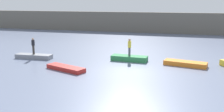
% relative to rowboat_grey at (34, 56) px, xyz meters
% --- Properties ---
extents(ground_plane, '(120.00, 120.00, 0.00)m').
position_rel_rowboat_grey_xyz_m(ground_plane, '(10.35, -2.41, -0.21)').
color(ground_plane, slate).
extents(embankment_wall, '(80.00, 1.20, 3.71)m').
position_rel_rowboat_grey_xyz_m(embankment_wall, '(10.35, 24.48, 1.64)').
color(embankment_wall, '#666056').
rests_on(embankment_wall, ground_plane).
extents(rowboat_grey, '(3.83, 1.16, 0.43)m').
position_rel_rowboat_grey_xyz_m(rowboat_grey, '(0.00, 0.00, 0.00)').
color(rowboat_grey, gray).
rests_on(rowboat_grey, ground_plane).
extents(rowboat_red, '(3.86, 2.30, 0.35)m').
position_rel_rowboat_grey_xyz_m(rowboat_red, '(5.14, -3.31, -0.04)').
color(rowboat_red, red).
rests_on(rowboat_red, ground_plane).
extents(rowboat_green, '(3.60, 1.35, 0.51)m').
position_rel_rowboat_grey_xyz_m(rowboat_green, '(9.71, 1.53, 0.04)').
color(rowboat_green, '#2D7F47').
rests_on(rowboat_green, ground_plane).
extents(rowboat_orange, '(3.95, 1.96, 0.41)m').
position_rel_rowboat_grey_xyz_m(rowboat_orange, '(15.03, 0.95, -0.01)').
color(rowboat_orange, orange).
rests_on(rowboat_orange, ground_plane).
extents(person_dark_shirt, '(0.32, 0.32, 1.70)m').
position_rel_rowboat_grey_xyz_m(person_dark_shirt, '(0.00, 0.00, 1.16)').
color(person_dark_shirt, '#38332D').
rests_on(person_dark_shirt, rowboat_grey).
extents(person_yellow_shirt, '(0.32, 0.32, 1.71)m').
position_rel_rowboat_grey_xyz_m(person_yellow_shirt, '(9.71, 1.53, 1.25)').
color(person_yellow_shirt, '#4C4C56').
rests_on(person_yellow_shirt, rowboat_green).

